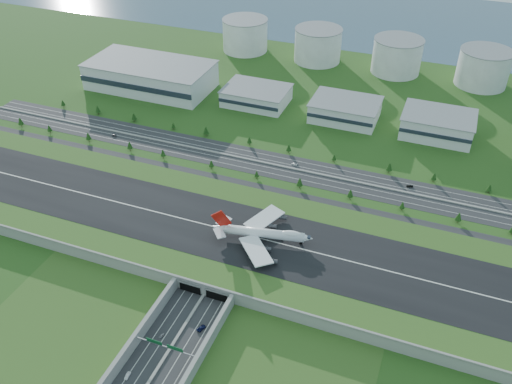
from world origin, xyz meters
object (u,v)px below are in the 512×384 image
(fuel_tank_a, at_px, (245,35))
(boeing_747, at_px, (262,233))
(car_1, at_px, (127,376))
(car_7, at_px, (294,164))
(car_5, at_px, (410,186))
(car_4, at_px, (115,135))
(car_0, at_px, (162,336))
(car_2, at_px, (201,328))

(fuel_tank_a, height_order, boeing_747, fuel_tank_a)
(car_1, xyz_separation_m, car_7, (18.21, 214.31, -0.04))
(car_5, bearing_deg, boeing_747, -53.25)
(fuel_tank_a, height_order, car_7, fuel_tank_a)
(car_4, distance_m, car_7, 157.48)
(car_7, bearing_deg, car_0, 0.09)
(car_4, bearing_deg, car_5, -84.35)
(boeing_747, relative_size, car_0, 16.50)
(car_4, relative_size, car_7, 0.95)
(car_4, height_order, car_7, car_4)
(fuel_tank_a, xyz_separation_m, car_5, (215.71, -206.69, -16.60))
(car_0, bearing_deg, car_1, -79.49)
(car_0, xyz_separation_m, car_1, (-3.65, -28.01, 0.10))
(boeing_747, relative_size, car_1, 13.92)
(car_7, bearing_deg, car_1, -0.29)
(car_2, relative_size, car_4, 1.18)
(car_0, relative_size, car_1, 0.84)
(boeing_747, xyz_separation_m, car_7, (-11.27, 101.49, -12.84))
(car_2, bearing_deg, boeing_747, -78.07)
(fuel_tank_a, height_order, car_1, fuel_tank_a)
(car_1, xyz_separation_m, car_2, (21.27, 40.34, 0.01))
(car_4, bearing_deg, fuel_tank_a, -5.73)
(car_0, bearing_deg, car_4, 147.36)
(car_1, distance_m, car_4, 244.44)
(car_2, distance_m, car_4, 226.92)
(car_1, distance_m, car_2, 45.61)
(car_1, relative_size, car_2, 0.83)
(car_1, bearing_deg, boeing_747, 70.45)
(car_0, xyz_separation_m, car_4, (-142.38, 173.25, 0.14))
(car_0, distance_m, car_4, 224.25)
(car_0, relative_size, car_2, 0.70)
(boeing_747, bearing_deg, car_4, 141.27)
(fuel_tank_a, relative_size, car_1, 10.87)
(car_0, relative_size, car_5, 0.82)
(car_1, bearing_deg, car_4, 119.68)
(car_0, height_order, car_7, car_7)
(car_4, bearing_deg, car_7, -83.15)
(car_0, xyz_separation_m, car_7, (14.56, 186.30, 0.06))
(fuel_tank_a, bearing_deg, car_1, -75.65)
(boeing_747, relative_size, car_5, 13.53)
(car_2, bearing_deg, car_4, -26.76)
(fuel_tank_a, relative_size, boeing_747, 0.78)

